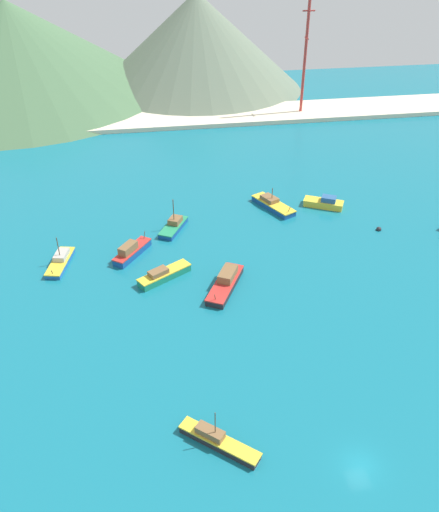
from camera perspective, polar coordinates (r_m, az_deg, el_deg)
name	(u,v)px	position (r m, az deg, el deg)	size (l,w,h in m)	color
ground	(287,302)	(84.24, 7.35, -4.93)	(260.00, 280.00, 0.50)	#146B7F
fishing_boat_2	(273,204)	(109.83, 5.77, 5.56)	(7.50, 11.03, 4.32)	#14478C
fishing_boat_3	(218,440)	(63.85, -0.20, -19.28)	(8.90, 7.94, 5.16)	#232328
fishing_boat_4	(131,251)	(94.61, -9.49, 0.53)	(7.17, 8.64, 2.82)	#14478C
fishing_boat_5	(324,203)	(111.85, 11.24, 5.66)	(8.44, 6.29, 2.41)	gold
fishing_boat_6	(61,261)	(95.39, -16.78, -0.51)	(4.56, 9.37, 5.28)	#1E5BA8
fishing_boat_8	(174,226)	(101.94, -4.96, 3.25)	(6.42, 8.67, 6.28)	#14478C
fishing_boat_9	(226,282)	(85.76, 0.68, -2.85)	(7.93, 11.27, 2.55)	#232328
fishing_boat_10	(164,275)	(88.18, -6.04, -2.00)	(9.41, 7.00, 2.18)	#198466
buoy_0	(379,229)	(106.07, 16.81, 2.77)	(1.01, 1.01, 1.01)	#232328
beach_strip	(207,116)	(161.66, -1.35, 14.83)	(247.00, 17.52, 1.20)	beige
hill_west	(13,50)	(191.80, -21.38, 20.03)	(99.08, 99.08, 29.29)	#476B47
hill_central	(197,42)	(189.50, -2.44, 22.12)	(71.26, 71.26, 30.44)	#60705B
radio_tower	(305,53)	(161.97, 9.26, 20.84)	(3.51, 2.81, 35.15)	#B7332D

